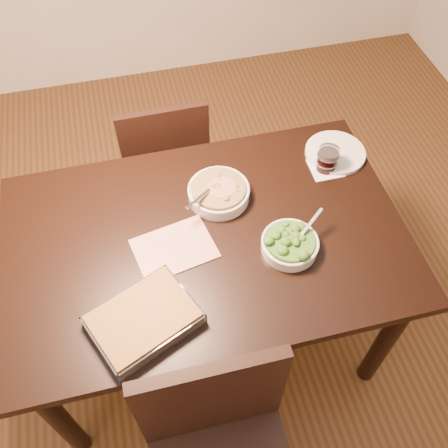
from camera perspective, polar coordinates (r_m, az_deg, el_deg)
name	(u,v)px	position (r m, az deg, el deg)	size (l,w,h in m)	color
ground	(210,329)	(2.39, -1.57, -11.88)	(4.00, 4.00, 0.00)	#472714
table	(206,252)	(1.82, -2.02, -3.20)	(1.40, 0.90, 0.75)	black
magazine_a	(174,248)	(1.72, -5.72, -2.79)	(0.27, 0.19, 0.01)	#B73442
coaster	(325,168)	(1.98, 11.50, 6.28)	(0.12, 0.12, 0.00)	white
stew_bowl	(219,192)	(1.82, -0.61, 3.68)	(0.23, 0.23, 0.09)	silver
broccoli_bowl	(290,244)	(1.70, 7.54, -2.26)	(0.20, 0.20, 0.08)	silver
baking_dish	(144,320)	(1.57, -9.15, -10.74)	(0.38, 0.33, 0.06)	silver
wine_tumbler	(328,159)	(1.94, 11.75, 7.30)	(0.08, 0.08, 0.09)	black
dinner_plate	(335,153)	(2.04, 12.58, 7.96)	(0.24, 0.24, 0.02)	silver
chair_far	(165,157)	(2.40, -6.76, 7.67)	(0.39, 0.39, 0.83)	black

